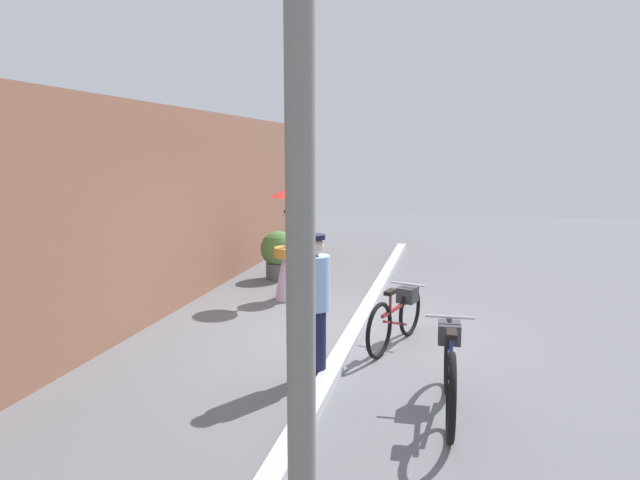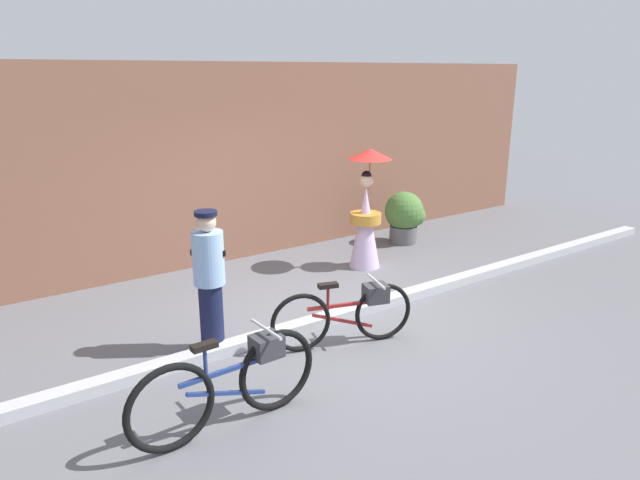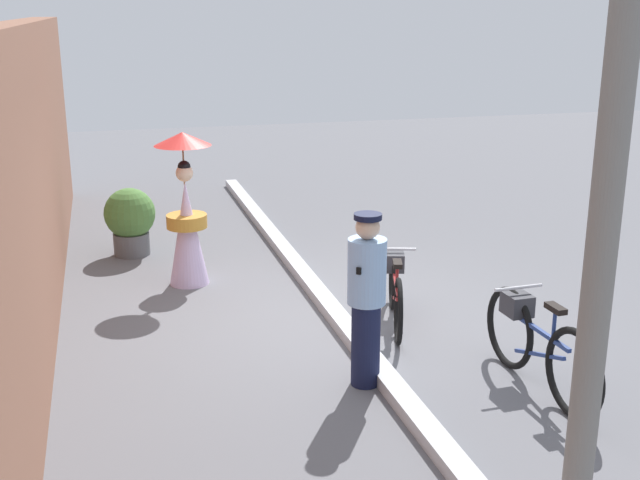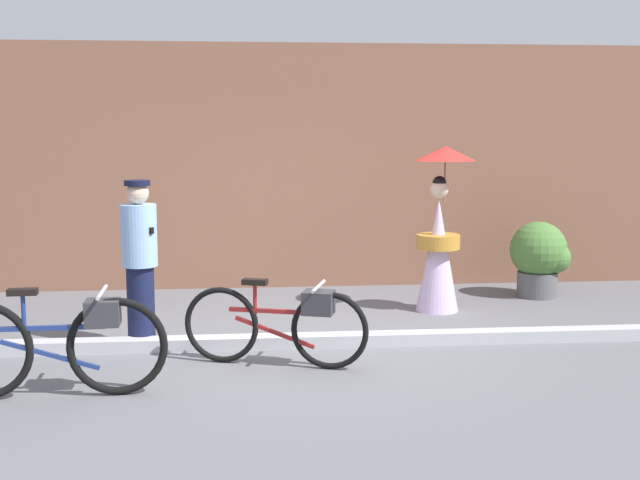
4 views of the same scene
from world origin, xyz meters
TOP-DOWN VIEW (x-y plane):
  - ground_plane at (0.00, 0.00)m, footprint 30.00×30.00m
  - building_wall at (0.00, 3.10)m, footprint 14.00×0.40m
  - sidewalk_curb at (0.00, 0.00)m, footprint 14.00×0.20m
  - bicycle_near_officer at (-0.26, -0.60)m, footprint 1.60×0.62m
  - bicycle_far_side at (-2.04, -1.25)m, footprint 1.80×0.48m
  - person_officer at (-1.57, 0.18)m, footprint 0.34×0.34m
  - person_with_parasol at (1.61, 1.40)m, footprint 0.68×0.68m
  - potted_plant_by_door at (3.02, 2.01)m, footprint 0.71×0.69m

SIDE VIEW (x-z plane):
  - ground_plane at x=0.00m, z-range 0.00..0.00m
  - sidewalk_curb at x=0.00m, z-range 0.00..0.12m
  - bicycle_near_officer at x=-0.26m, z-range 0.01..0.78m
  - bicycle_far_side at x=-2.04m, z-range 0.00..0.87m
  - potted_plant_by_door at x=3.02m, z-range 0.04..0.97m
  - person_officer at x=-1.57m, z-range 0.05..1.64m
  - person_with_parasol at x=1.61m, z-range -0.05..1.81m
  - building_wall at x=0.00m, z-range 0.00..3.13m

